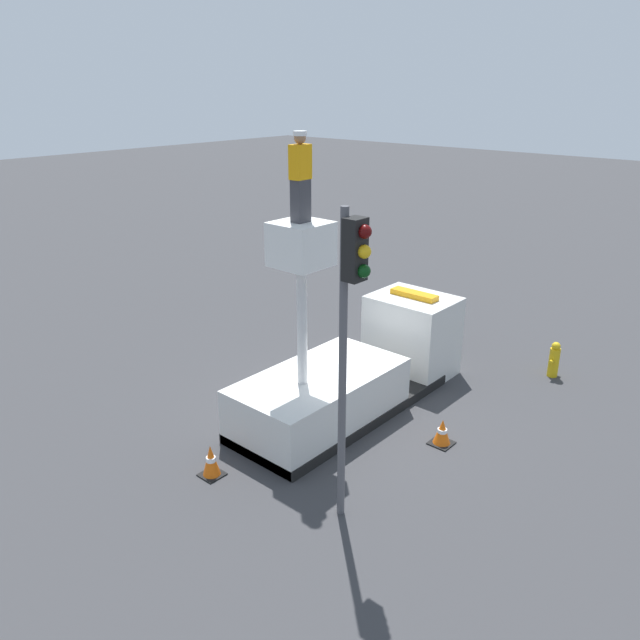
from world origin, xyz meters
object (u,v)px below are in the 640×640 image
object	(u,v)px
traffic_light_pole	(350,311)
fire_hydrant	(554,360)
traffic_cone_curbside	(442,433)
bucket_truck	(356,371)
worker	(300,177)
traffic_cone_rear	(211,461)

from	to	relation	value
traffic_light_pole	fire_hydrant	world-z (taller)	traffic_light_pole
fire_hydrant	traffic_cone_curbside	bearing A→B (deg)	174.52
bucket_truck	worker	distance (m)	5.20
traffic_cone_curbside	bucket_truck	bearing A→B (deg)	85.38
traffic_light_pole	traffic_cone_curbside	xyz separation A→B (m)	(3.28, -0.04, -3.73)
traffic_light_pole	traffic_cone_rear	world-z (taller)	traffic_light_pole
worker	traffic_cone_rear	size ratio (longest dim) A/B	2.52
bucket_truck	fire_hydrant	xyz separation A→B (m)	(4.74, -3.05, -0.41)
worker	traffic_cone_curbside	bearing A→B (deg)	-56.47
traffic_cone_rear	traffic_cone_curbside	world-z (taller)	traffic_cone_rear
fire_hydrant	traffic_cone_rear	world-z (taller)	fire_hydrant
worker	traffic_light_pole	xyz separation A→B (m)	(-1.57, -2.54, -1.72)
traffic_cone_curbside	traffic_light_pole	bearing A→B (deg)	179.33
worker	traffic_light_pole	size ratio (longest dim) A/B	0.31
bucket_truck	worker	size ratio (longest dim) A/B	3.85
worker	traffic_cone_rear	distance (m)	5.92
traffic_light_pole	traffic_cone_curbside	size ratio (longest dim) A/B	9.50
traffic_cone_rear	traffic_cone_curbside	xyz separation A→B (m)	(4.11, -2.88, -0.05)
traffic_cone_rear	worker	bearing A→B (deg)	-7.16
bucket_truck	fire_hydrant	size ratio (longest dim) A/B	6.79
worker	traffic_cone_curbside	size ratio (longest dim) A/B	2.92
traffic_light_pole	fire_hydrant	xyz separation A→B (m)	(8.23, -0.51, -3.53)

